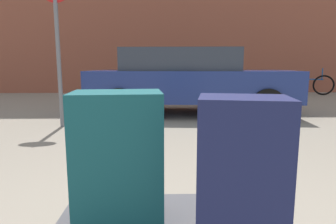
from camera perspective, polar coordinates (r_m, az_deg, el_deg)
name	(u,v)px	position (r m, az deg, el deg)	size (l,w,h in m)	color
suitcase_navy_front_left	(241,177)	(1.19, 14.09, -12.23)	(0.33, 0.24, 0.62)	#191E47
suitcase_teal_front_right	(118,159)	(1.38, -9.64, -9.08)	(0.40, 0.28, 0.62)	#144C51
parked_car	(189,80)	(6.47, 4.01, 6.32)	(4.41, 2.16, 1.42)	navy
bicycle_leaning	(308,84)	(11.84, 25.55, 4.86)	(1.69, 0.61, 0.96)	black
bollard_kerb_near	(246,89)	(9.83, 14.89, 4.28)	(0.26, 0.26, 0.59)	#383838
bollard_kerb_mid	(284,89)	(10.25, 21.69, 4.13)	(0.26, 0.26, 0.59)	#383838
no_parking_sign	(57,34)	(5.44, -20.75, 14.01)	(0.50, 0.07, 2.59)	slate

